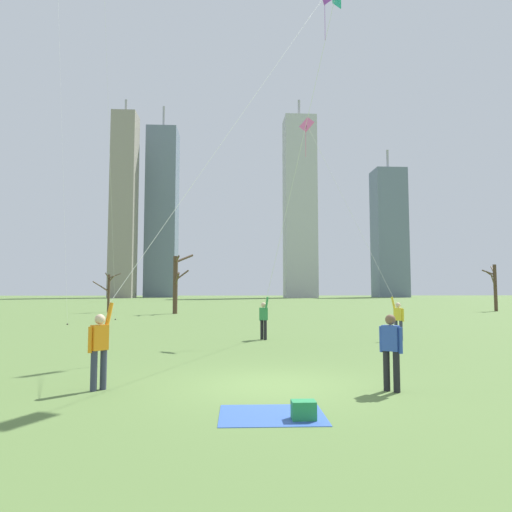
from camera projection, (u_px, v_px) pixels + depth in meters
name	position (u px, v px, depth m)	size (l,w,h in m)	color
ground_plane	(271.00, 385.00, 10.23)	(400.00, 400.00, 0.00)	#5B7A3D
kite_flyer_foreground_right_pink	(386.00, 293.00, 19.86)	(4.11, 2.43, 10.60)	#33384C
kite_flyer_midfield_right_teal	(272.00, 279.00, 19.08)	(2.32, 6.79, 12.45)	black
kite_flyer_far_back_purple	(188.00, 209.00, 12.44)	(8.20, 11.14, 17.22)	#33384C
bystander_watching_nearby	(391.00, 348.00, 9.65)	(0.40, 0.38, 1.62)	black
picnic_spot	(290.00, 412.00, 7.61)	(1.83, 1.43, 0.31)	#3359B2
bare_tree_rightmost	(495.00, 286.00, 47.71)	(1.98, 2.86, 4.90)	#4C3828
bare_tree_far_right_edge	(108.00, 291.00, 45.12)	(2.61, 1.59, 3.90)	#4C3828
bare_tree_left_of_center	(176.00, 281.00, 42.44)	(1.79, 2.81, 5.67)	#4C3828
skyline_tall_tower	(162.00, 213.00, 152.48)	(9.91, 11.11, 65.18)	slate
skyline_short_annex	(300.00, 207.00, 142.89)	(9.79, 8.96, 63.23)	#B2B2B7
skyline_squat_block	(124.00, 205.00, 138.52)	(7.20, 7.73, 61.44)	gray
skyline_slender_spire	(389.00, 233.00, 152.91)	(10.29, 9.19, 50.20)	slate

